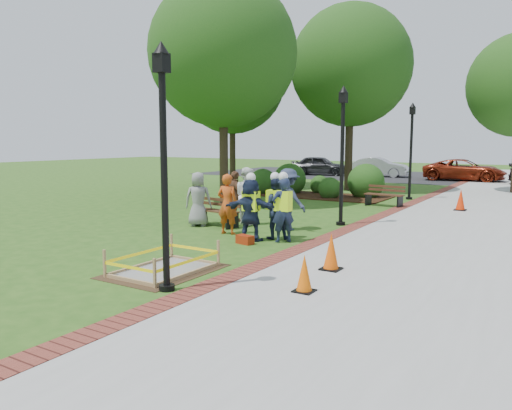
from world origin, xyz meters
The scene contains 34 objects.
ground centered at (0.00, 0.00, 0.00)m, with size 100.00×100.00×0.00m, color #285116.
sidewalk centered at (5.00, 10.00, 0.01)m, with size 6.00×60.00×0.02m, color #9E9E99.
brick_edging centered at (1.75, 10.00, 0.01)m, with size 0.50×60.00×0.03m, color maroon.
mulch_bed centered at (-3.00, 12.00, 0.02)m, with size 7.00×3.00×0.05m, color #381E0F.
parking_lot centered at (0.00, 27.00, 0.00)m, with size 36.00×12.00×0.01m, color black.
wet_concrete_pad centered at (0.35, -2.07, 0.23)m, with size 1.72×2.31×0.55m.
bench_near centered at (-1.94, 2.81, 0.27)m, with size 1.61×0.73×0.84m.
bench_far centered at (1.02, 10.07, 0.26)m, with size 1.57×0.66×0.83m.
cone_front centered at (3.37, -1.85, 0.33)m, with size 0.34×0.34×0.68m.
cone_back centered at (3.17, -0.23, 0.37)m, with size 0.39×0.39×0.77m.
cone_far centered at (3.85, 10.31, 0.40)m, with size 0.42×0.42×0.82m.
toolbox centered at (0.26, 1.05, 0.11)m, with size 0.45×0.25×0.22m, color #98250B.
lamp_near centered at (1.25, -3.00, 2.48)m, with size 0.28×0.28×4.26m.
lamp_mid centered at (1.25, 5.00, 2.48)m, with size 0.28×0.28×4.26m.
lamp_far centered at (1.25, 13.00, 2.48)m, with size 0.28×0.28×4.26m.
tree_left centered at (-4.98, 7.51, 6.12)m, with size 6.01×6.01×9.14m.
tree_back centered at (-2.62, 15.50, 6.40)m, with size 6.22×6.22×9.52m.
tree_far centered at (-8.76, 13.67, 5.86)m, with size 5.81×5.81×8.77m.
shrub_a centered at (-5.55, 11.60, 0.00)m, with size 1.33×1.33×1.33m, color #1C4D16.
shrub_b centered at (-4.49, 12.44, 0.00)m, with size 1.61×1.61×1.61m, color #1C4D16.
shrub_c centered at (-1.96, 11.54, 0.00)m, with size 1.04×1.04×1.04m, color #1C4D16.
shrub_d centered at (-0.66, 12.68, 0.00)m, with size 1.69×1.69×1.69m, color #1C4D16.
shrub_e centered at (-3.22, 13.23, 0.00)m, with size 0.96×0.96×0.96m, color #1C4D16.
casual_person_a centered at (-2.41, 2.54, 0.83)m, with size 0.63×0.56×1.66m.
casual_person_b centered at (-0.89, 1.94, 0.85)m, with size 0.58×0.41×1.69m.
casual_person_c centered at (-1.30, 3.59, 0.90)m, with size 0.68×0.58×1.79m.
casual_person_d centered at (-1.93, 3.84, 0.82)m, with size 0.62×0.56×1.64m.
casual_person_e centered at (0.25, 3.39, 0.90)m, with size 0.63×0.47×1.80m.
hivis_worker_a centered at (0.17, 1.48, 0.89)m, with size 0.59×0.45×1.79m.
hivis_worker_b centered at (0.96, 1.77, 0.91)m, with size 0.61×0.63×1.82m.
hivis_worker_c centered at (0.57, 2.04, 0.89)m, with size 0.62×0.56×1.79m.
parked_car_a centered at (-8.65, 25.15, 0.00)m, with size 4.87×2.12×1.59m, color #27282A.
parked_car_b centered at (-4.37, 25.89, 0.00)m, with size 4.64×2.02×1.51m, color #B9BABF.
parked_car_c centered at (1.54, 25.21, 0.00)m, with size 4.68×2.04×1.53m, color maroon.
Camera 1 is at (7.07, -9.42, 2.63)m, focal length 35.00 mm.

